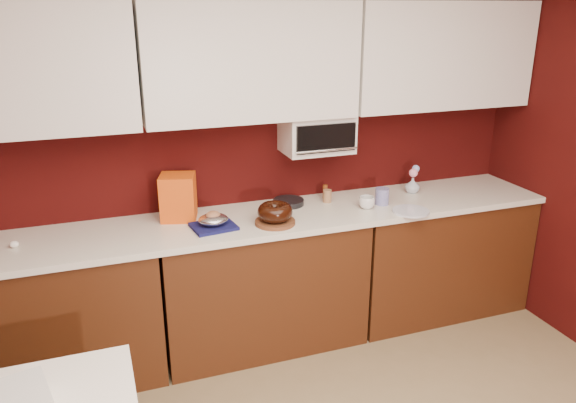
# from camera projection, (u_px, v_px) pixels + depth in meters

# --- Properties ---
(wall_back) EXTENTS (4.00, 0.02, 2.50)m
(wall_back) POSITION_uv_depth(u_px,v_px,m) (245.00, 152.00, 3.72)
(wall_back) COLOR #390907
(wall_back) RESTS_ON floor
(base_cabinet_left) EXTENTS (1.31, 0.58, 0.86)m
(base_cabinet_left) POSITION_uv_depth(u_px,v_px,m) (44.00, 319.00, 3.29)
(base_cabinet_left) COLOR #44200D
(base_cabinet_left) RESTS_ON floor
(base_cabinet_center) EXTENTS (1.31, 0.58, 0.86)m
(base_cabinet_center) POSITION_uv_depth(u_px,v_px,m) (261.00, 283.00, 3.72)
(base_cabinet_center) COLOR #44200D
(base_cabinet_center) RESTS_ON floor
(base_cabinet_right) EXTENTS (1.31, 0.58, 0.86)m
(base_cabinet_right) POSITION_uv_depth(u_px,v_px,m) (433.00, 255.00, 4.14)
(base_cabinet_right) COLOR #44200D
(base_cabinet_right) RESTS_ON floor
(countertop) EXTENTS (4.00, 0.62, 0.04)m
(countertop) POSITION_uv_depth(u_px,v_px,m) (260.00, 220.00, 3.57)
(countertop) COLOR silver
(countertop) RESTS_ON base_cabinet_center
(upper_cabinet_left) EXTENTS (1.31, 0.33, 0.70)m
(upper_cabinet_left) POSITION_uv_depth(u_px,v_px,m) (6.00, 70.00, 2.95)
(upper_cabinet_left) COLOR white
(upper_cabinet_left) RESTS_ON wall_back
(upper_cabinet_center) EXTENTS (1.31, 0.33, 0.70)m
(upper_cabinet_center) POSITION_uv_depth(u_px,v_px,m) (250.00, 62.00, 3.37)
(upper_cabinet_center) COLOR white
(upper_cabinet_center) RESTS_ON wall_back
(upper_cabinet_right) EXTENTS (1.31, 0.33, 0.70)m
(upper_cabinet_right) POSITION_uv_depth(u_px,v_px,m) (439.00, 55.00, 3.80)
(upper_cabinet_right) COLOR white
(upper_cabinet_right) RESTS_ON wall_back
(toaster_oven) EXTENTS (0.45, 0.30, 0.25)m
(toaster_oven) POSITION_uv_depth(u_px,v_px,m) (317.00, 133.00, 3.69)
(toaster_oven) COLOR white
(toaster_oven) RESTS_ON upper_cabinet_center
(toaster_oven_door) EXTENTS (0.40, 0.02, 0.18)m
(toaster_oven_door) POSITION_uv_depth(u_px,v_px,m) (326.00, 138.00, 3.55)
(toaster_oven_door) COLOR black
(toaster_oven_door) RESTS_ON toaster_oven
(toaster_oven_handle) EXTENTS (0.42, 0.02, 0.02)m
(toaster_oven_handle) POSITION_uv_depth(u_px,v_px,m) (327.00, 150.00, 3.56)
(toaster_oven_handle) COLOR silver
(toaster_oven_handle) RESTS_ON toaster_oven
(cake_base) EXTENTS (0.29, 0.29, 0.02)m
(cake_base) POSITION_uv_depth(u_px,v_px,m) (275.00, 222.00, 3.45)
(cake_base) COLOR brown
(cake_base) RESTS_ON countertop
(bundt_cake) EXTENTS (0.29, 0.29, 0.09)m
(bundt_cake) POSITION_uv_depth(u_px,v_px,m) (275.00, 212.00, 3.42)
(bundt_cake) COLOR black
(bundt_cake) RESTS_ON cake_base
(navy_towel) EXTENTS (0.28, 0.25, 0.02)m
(navy_towel) POSITION_uv_depth(u_px,v_px,m) (214.00, 226.00, 3.38)
(navy_towel) COLOR #14154C
(navy_towel) RESTS_ON countertop
(foil_ham_nest) EXTENTS (0.20, 0.17, 0.07)m
(foil_ham_nest) POSITION_uv_depth(u_px,v_px,m) (213.00, 219.00, 3.37)
(foil_ham_nest) COLOR silver
(foil_ham_nest) RESTS_ON navy_towel
(roasted_ham) EXTENTS (0.10, 0.09, 0.06)m
(roasted_ham) POSITION_uv_depth(u_px,v_px,m) (213.00, 216.00, 3.36)
(roasted_ham) COLOR #AB714E
(roasted_ham) RESTS_ON foil_ham_nest
(pandoro_box) EXTENTS (0.26, 0.24, 0.29)m
(pandoro_box) POSITION_uv_depth(u_px,v_px,m) (178.00, 197.00, 3.49)
(pandoro_box) COLOR red
(pandoro_box) RESTS_ON countertop
(dark_pan) EXTENTS (0.23, 0.23, 0.04)m
(dark_pan) POSITION_uv_depth(u_px,v_px,m) (288.00, 202.00, 3.78)
(dark_pan) COLOR black
(dark_pan) RESTS_ON countertop
(coffee_mug) EXTENTS (0.10, 0.10, 0.10)m
(coffee_mug) POSITION_uv_depth(u_px,v_px,m) (367.00, 201.00, 3.70)
(coffee_mug) COLOR white
(coffee_mug) RESTS_ON countertop
(blue_jar) EXTENTS (0.12, 0.12, 0.11)m
(blue_jar) POSITION_uv_depth(u_px,v_px,m) (382.00, 196.00, 3.78)
(blue_jar) COLOR navy
(blue_jar) RESTS_ON countertop
(flower_vase) EXTENTS (0.09, 0.09, 0.12)m
(flower_vase) POSITION_uv_depth(u_px,v_px,m) (412.00, 184.00, 4.01)
(flower_vase) COLOR #B3BDCB
(flower_vase) RESTS_ON countertop
(flower_pink) EXTENTS (0.06, 0.06, 0.06)m
(flower_pink) POSITION_uv_depth(u_px,v_px,m) (413.00, 173.00, 3.98)
(flower_pink) COLOR pink
(flower_pink) RESTS_ON flower_vase
(flower_blue) EXTENTS (0.05, 0.05, 0.05)m
(flower_blue) POSITION_uv_depth(u_px,v_px,m) (416.00, 169.00, 4.00)
(flower_blue) COLOR #9BB0F8
(flower_blue) RESTS_ON flower_vase
(china_plate) EXTENTS (0.24, 0.24, 0.01)m
(china_plate) POSITION_uv_depth(u_px,v_px,m) (411.00, 211.00, 3.65)
(china_plate) COLOR white
(china_plate) RESTS_ON countertop
(amber_bottle) EXTENTS (0.04, 0.04, 0.10)m
(amber_bottle) POSITION_uv_depth(u_px,v_px,m) (325.00, 192.00, 3.89)
(amber_bottle) COLOR brown
(amber_bottle) RESTS_ON countertop
(paper_cup) EXTENTS (0.08, 0.08, 0.09)m
(paper_cup) POSITION_uv_depth(u_px,v_px,m) (327.00, 196.00, 3.82)
(paper_cup) COLOR #966944
(paper_cup) RESTS_ON countertop
(egg_right) EXTENTS (0.06, 0.05, 0.04)m
(egg_right) POSITION_uv_depth(u_px,v_px,m) (14.00, 244.00, 3.11)
(egg_right) COLOR white
(egg_right) RESTS_ON countertop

